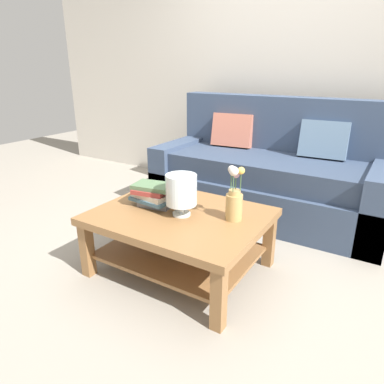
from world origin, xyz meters
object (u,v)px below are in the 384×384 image
object	(u,v)px
book_stack_main	(154,194)
glass_hurricane_vase	(181,191)
flower_pitcher	(234,199)
coffee_table	(180,229)
couch	(270,175)

from	to	relation	value
book_stack_main	glass_hurricane_vase	world-z (taller)	glass_hurricane_vase
book_stack_main	flower_pitcher	world-z (taller)	flower_pitcher
coffee_table	flower_pitcher	bearing A→B (deg)	15.00
coffee_table	book_stack_main	distance (m)	0.30
coffee_table	glass_hurricane_vase	bearing A→B (deg)	-33.16
coffee_table	book_stack_main	xyz separation A→B (m)	(-0.22, 0.02, 0.20)
book_stack_main	glass_hurricane_vase	size ratio (longest dim) A/B	1.12
couch	flower_pitcher	size ratio (longest dim) A/B	5.86
couch	book_stack_main	xyz separation A→B (m)	(-0.37, -1.28, 0.14)
coffee_table	flower_pitcher	world-z (taller)	flower_pitcher
coffee_table	book_stack_main	bearing A→B (deg)	175.15
couch	coffee_table	bearing A→B (deg)	-96.64
couch	flower_pitcher	xyz separation A→B (m)	(0.19, -1.20, 0.20)
book_stack_main	coffee_table	bearing A→B (deg)	-4.85
book_stack_main	flower_pitcher	size ratio (longest dim) A/B	0.86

